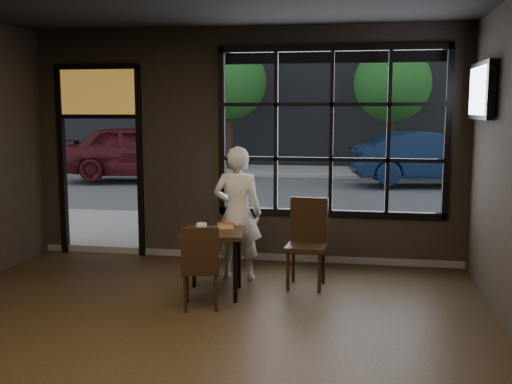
% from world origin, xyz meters
% --- Properties ---
extents(floor, '(6.00, 7.00, 0.02)m').
position_xyz_m(floor, '(0.00, 0.00, -0.01)').
color(floor, black).
rests_on(floor, ground).
extents(window_frame, '(3.06, 0.12, 2.28)m').
position_xyz_m(window_frame, '(1.20, 3.50, 1.80)').
color(window_frame, black).
rests_on(window_frame, ground).
extents(stained_transom, '(1.20, 0.06, 0.70)m').
position_xyz_m(stained_transom, '(-2.10, 3.50, 2.35)').
color(stained_transom, orange).
rests_on(stained_transom, ground).
extents(street_asphalt, '(60.00, 41.00, 0.04)m').
position_xyz_m(street_asphalt, '(0.00, 24.00, -0.02)').
color(street_asphalt, '#545456').
rests_on(street_asphalt, ground).
extents(cafe_table, '(0.77, 0.77, 0.75)m').
position_xyz_m(cafe_table, '(-0.03, 1.86, 0.37)').
color(cafe_table, black).
rests_on(cafe_table, floor).
extents(chair_near, '(0.48, 0.48, 0.91)m').
position_xyz_m(chair_near, '(-0.06, 1.40, 0.45)').
color(chair_near, black).
rests_on(chair_near, floor).
extents(chair_window, '(0.48, 0.48, 1.05)m').
position_xyz_m(chair_window, '(0.98, 2.32, 0.53)').
color(chair_window, black).
rests_on(chair_window, floor).
extents(man, '(0.62, 0.42, 1.66)m').
position_xyz_m(man, '(0.11, 2.55, 0.83)').
color(man, silver).
rests_on(man, floor).
extents(hotdog, '(0.21, 0.09, 0.06)m').
position_xyz_m(hotdog, '(0.08, 2.00, 0.77)').
color(hotdog, tan).
rests_on(hotdog, cafe_table).
extents(cup, '(0.16, 0.16, 0.10)m').
position_xyz_m(cup, '(-0.15, 1.80, 0.79)').
color(cup, silver).
rests_on(cup, cafe_table).
extents(tv, '(0.13, 1.11, 0.65)m').
position_xyz_m(tv, '(2.93, 2.62, 2.31)').
color(tv, black).
rests_on(tv, wall_right).
extents(navy_car, '(4.44, 2.19, 1.40)m').
position_xyz_m(navy_car, '(3.48, 12.12, 0.80)').
color(navy_car, '#0D1C39').
rests_on(navy_car, street_asphalt).
extents(maroon_car, '(4.81, 2.53, 1.56)m').
position_xyz_m(maroon_car, '(-4.61, 11.81, 0.88)').
color(maroon_car, '#501317').
rests_on(maroon_car, street_asphalt).
extents(tree_left, '(2.47, 2.47, 4.21)m').
position_xyz_m(tree_left, '(-2.71, 14.99, 2.96)').
color(tree_left, '#332114').
rests_on(tree_left, street_asphalt).
extents(tree_right, '(2.39, 2.39, 4.08)m').
position_xyz_m(tree_right, '(2.54, 14.73, 2.88)').
color(tree_right, '#332114').
rests_on(tree_right, street_asphalt).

